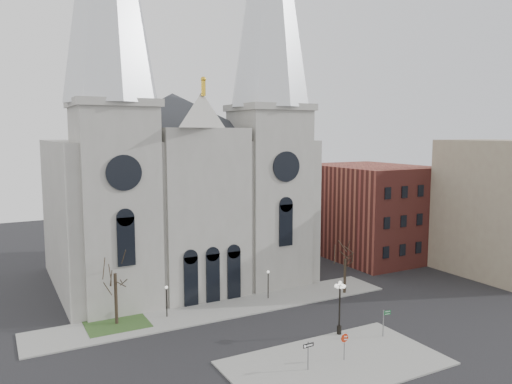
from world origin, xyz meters
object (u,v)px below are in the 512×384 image
stop_sign (344,340)px  street_name_sign (384,321)px  one_way_sign (308,351)px  globe_lamp (340,301)px

stop_sign → street_name_sign: size_ratio=0.92×
stop_sign → street_name_sign: bearing=42.4°
stop_sign → one_way_sign: bearing=-155.9°
stop_sign → globe_lamp: bearing=80.5°
one_way_sign → street_name_sign: (9.95, 2.14, -0.08)m
globe_lamp → one_way_sign: (-6.59, -4.50, -1.68)m
stop_sign → street_name_sign: street_name_sign is taller
globe_lamp → one_way_sign: size_ratio=2.23×
stop_sign → globe_lamp: (2.95, 4.48, 1.56)m
street_name_sign → stop_sign: bearing=-153.9°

